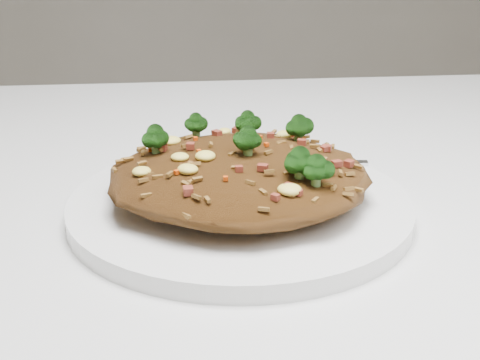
% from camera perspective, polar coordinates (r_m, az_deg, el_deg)
% --- Properties ---
extents(dining_table, '(1.20, 0.80, 0.75)m').
position_cam_1_polar(dining_table, '(0.63, 2.83, -8.12)').
color(dining_table, silver).
rests_on(dining_table, ground).
extents(plate, '(0.27, 0.27, 0.01)m').
position_cam_1_polar(plate, '(0.53, 0.00, -2.23)').
color(plate, white).
rests_on(plate, dining_table).
extents(fried_rice, '(0.20, 0.18, 0.06)m').
position_cam_1_polar(fried_rice, '(0.51, 0.03, 1.14)').
color(fried_rice, brown).
rests_on(fried_rice, plate).
extents(fork, '(0.16, 0.03, 0.00)m').
position_cam_1_polar(fork, '(0.59, 3.89, 1.51)').
color(fork, silver).
rests_on(fork, plate).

